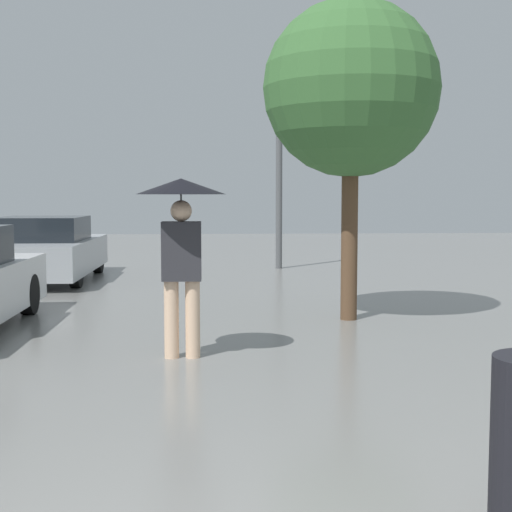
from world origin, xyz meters
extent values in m
cylinder|color=beige|center=(-0.31, 5.32, 0.41)|extent=(0.15, 0.15, 0.81)
cylinder|color=beige|center=(-0.09, 5.32, 0.41)|extent=(0.15, 0.15, 0.81)
cube|color=#2D2D33|center=(-0.20, 5.32, 1.11)|extent=(0.41, 0.24, 0.61)
sphere|color=beige|center=(-0.20, 5.32, 1.53)|extent=(0.22, 0.22, 0.22)
cylinder|color=#515456|center=(-0.20, 5.32, 1.38)|extent=(0.02, 0.02, 0.64)
cone|color=black|center=(-0.20, 5.32, 1.78)|extent=(0.92, 0.92, 0.16)
cylinder|color=black|center=(-2.49, 8.23, 0.29)|extent=(0.18, 0.57, 0.57)
cube|color=#9EA3A8|center=(-3.22, 12.50, 0.49)|extent=(1.89, 4.23, 0.64)
cube|color=black|center=(-3.22, 12.29, 1.04)|extent=(1.60, 1.90, 0.47)
cylinder|color=black|center=(-4.07, 13.81, 0.31)|extent=(0.18, 0.62, 0.62)
cylinder|color=black|center=(-2.37, 13.81, 0.31)|extent=(0.18, 0.62, 0.62)
cylinder|color=black|center=(-2.37, 11.19, 0.31)|extent=(0.18, 0.62, 0.62)
cylinder|color=brown|center=(1.98, 7.50, 1.23)|extent=(0.22, 0.22, 2.46)
sphere|color=#386633|center=(1.98, 7.50, 3.11)|extent=(2.35, 2.35, 2.35)
cylinder|color=#515456|center=(1.70, 14.45, 2.02)|extent=(0.15, 0.15, 4.04)
sphere|color=beige|center=(1.70, 14.45, 4.12)|extent=(0.29, 0.29, 0.29)
camera|label=1|loc=(0.08, -2.02, 1.68)|focal=50.00mm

